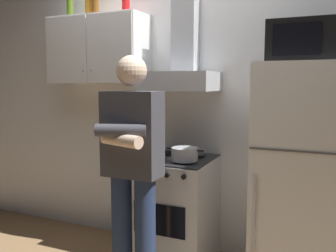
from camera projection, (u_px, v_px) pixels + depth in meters
back_wall_tiled at (196, 96)px, 3.22m from camera, size 4.80×0.10×2.70m
upper_cabinet at (98, 51)px, 3.31m from camera, size 0.90×0.37×0.60m
stove_oven at (175, 209)px, 3.03m from camera, size 0.60×0.62×0.87m
range_hood at (181, 66)px, 3.01m from camera, size 0.60×0.44×0.75m
refrigerator at (299, 178)px, 2.60m from camera, size 0.60×0.62×1.60m
microwave at (305, 42)px, 2.51m from camera, size 0.48×0.37×0.28m
person_standing at (132, 168)px, 2.45m from camera, size 0.38×0.33×1.64m
cooking_pot at (185, 154)px, 2.81m from camera, size 0.30×0.20×0.10m
bottle_beer_brown at (95, 2)px, 3.27m from camera, size 0.06×0.06×0.26m
bottle_liquor_amber at (89, 3)px, 3.33m from camera, size 0.07×0.07×0.27m
bottle_olive_oil at (70, 5)px, 3.42m from camera, size 0.06×0.06×0.27m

